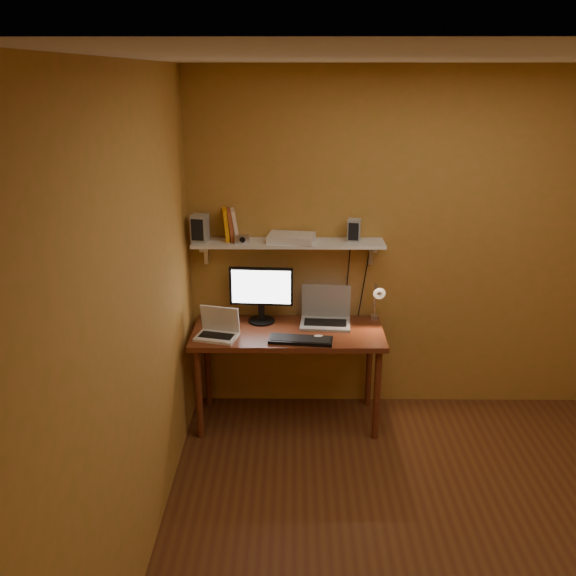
{
  "coord_description": "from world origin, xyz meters",
  "views": [
    {
      "loc": [
        -0.91,
        -2.82,
        2.54
      ],
      "look_at": [
        -0.95,
        1.18,
        1.12
      ],
      "focal_mm": 38.0,
      "sensor_mm": 36.0,
      "label": 1
    }
  ],
  "objects_px": {
    "netbook": "(218,329)",
    "desk_lamp": "(377,298)",
    "laptop": "(326,313)",
    "shelf_camera": "(242,239)",
    "desk": "(288,341)",
    "speaker_left": "(200,228)",
    "wall_shelf": "(288,243)",
    "speaker_right": "(354,230)",
    "mouse": "(318,337)",
    "monitor": "(261,292)",
    "keyboard": "(301,340)",
    "router": "(291,238)"
  },
  "relations": [
    {
      "from": "netbook",
      "to": "desk_lamp",
      "type": "relative_size",
      "value": 0.87
    },
    {
      "from": "laptop",
      "to": "shelf_camera",
      "type": "xyz_separation_m",
      "value": [
        -0.62,
        -0.03,
        0.58
      ]
    },
    {
      "from": "desk",
      "to": "speaker_left",
      "type": "xyz_separation_m",
      "value": [
        -0.64,
        0.18,
        0.81
      ]
    },
    {
      "from": "wall_shelf",
      "to": "speaker_right",
      "type": "distance_m",
      "value": 0.49
    },
    {
      "from": "speaker_left",
      "to": "netbook",
      "type": "bearing_deg",
      "value": -53.02
    },
    {
      "from": "desk",
      "to": "wall_shelf",
      "type": "bearing_deg",
      "value": 90.0
    },
    {
      "from": "speaker_right",
      "to": "laptop",
      "type": "bearing_deg",
      "value": -157.52
    },
    {
      "from": "speaker_left",
      "to": "speaker_right",
      "type": "height_order",
      "value": "speaker_left"
    },
    {
      "from": "mouse",
      "to": "desk_lamp",
      "type": "distance_m",
      "value": 0.56
    },
    {
      "from": "monitor",
      "to": "netbook",
      "type": "xyz_separation_m",
      "value": [
        -0.3,
        -0.27,
        -0.18
      ]
    },
    {
      "from": "laptop",
      "to": "desk_lamp",
      "type": "xyz_separation_m",
      "value": [
        0.38,
        -0.03,
        0.14
      ]
    },
    {
      "from": "netbook",
      "to": "keyboard",
      "type": "distance_m",
      "value": 0.6
    },
    {
      "from": "monitor",
      "to": "speaker_right",
      "type": "relative_size",
      "value": 2.9
    },
    {
      "from": "wall_shelf",
      "to": "monitor",
      "type": "xyz_separation_m",
      "value": [
        -0.2,
        -0.02,
        -0.37
      ]
    },
    {
      "from": "desk",
      "to": "monitor",
      "type": "distance_m",
      "value": 0.42
    },
    {
      "from": "speaker_right",
      "to": "shelf_camera",
      "type": "distance_m",
      "value": 0.82
    },
    {
      "from": "monitor",
      "to": "shelf_camera",
      "type": "relative_size",
      "value": 4.18
    },
    {
      "from": "monitor",
      "to": "keyboard",
      "type": "height_order",
      "value": "monitor"
    },
    {
      "from": "keyboard",
      "to": "router",
      "type": "distance_m",
      "value": 0.75
    },
    {
      "from": "keyboard",
      "to": "desk",
      "type": "bearing_deg",
      "value": 122.01
    },
    {
      "from": "monitor",
      "to": "mouse",
      "type": "height_order",
      "value": "monitor"
    },
    {
      "from": "shelf_camera",
      "to": "router",
      "type": "distance_m",
      "value": 0.36
    },
    {
      "from": "wall_shelf",
      "to": "router",
      "type": "distance_m",
      "value": 0.05
    },
    {
      "from": "netbook",
      "to": "mouse",
      "type": "distance_m",
      "value": 0.72
    },
    {
      "from": "wall_shelf",
      "to": "mouse",
      "type": "height_order",
      "value": "wall_shelf"
    },
    {
      "from": "desk",
      "to": "speaker_right",
      "type": "distance_m",
      "value": 0.95
    },
    {
      "from": "wall_shelf",
      "to": "keyboard",
      "type": "bearing_deg",
      "value": -76.79
    },
    {
      "from": "speaker_left",
      "to": "router",
      "type": "bearing_deg",
      "value": 11.19
    },
    {
      "from": "monitor",
      "to": "keyboard",
      "type": "relative_size",
      "value": 1.07
    },
    {
      "from": "speaker_right",
      "to": "speaker_left",
      "type": "bearing_deg",
      "value": -168.57
    },
    {
      "from": "wall_shelf",
      "to": "monitor",
      "type": "distance_m",
      "value": 0.42
    },
    {
      "from": "desk_lamp",
      "to": "speaker_right",
      "type": "relative_size",
      "value": 2.28
    },
    {
      "from": "desk",
      "to": "netbook",
      "type": "height_order",
      "value": "netbook"
    },
    {
      "from": "netbook",
      "to": "speaker_left",
      "type": "bearing_deg",
      "value": 130.2
    },
    {
      "from": "laptop",
      "to": "shelf_camera",
      "type": "distance_m",
      "value": 0.85
    },
    {
      "from": "desk_lamp",
      "to": "router",
      "type": "height_order",
      "value": "router"
    },
    {
      "from": "desk",
      "to": "wall_shelf",
      "type": "xyz_separation_m",
      "value": [
        0.0,
        0.19,
        0.69
      ]
    },
    {
      "from": "keyboard",
      "to": "desk_lamp",
      "type": "bearing_deg",
      "value": 36.05
    },
    {
      "from": "router",
      "to": "laptop",
      "type": "bearing_deg",
      "value": -5.83
    },
    {
      "from": "desk_lamp",
      "to": "wall_shelf",
      "type": "bearing_deg",
      "value": 174.12
    },
    {
      "from": "netbook",
      "to": "router",
      "type": "xyz_separation_m",
      "value": [
        0.52,
        0.29,
        0.59
      ]
    },
    {
      "from": "router",
      "to": "monitor",
      "type": "bearing_deg",
      "value": -175.63
    },
    {
      "from": "desk_lamp",
      "to": "shelf_camera",
      "type": "xyz_separation_m",
      "value": [
        -1.0,
        0.0,
        0.45
      ]
    },
    {
      "from": "desk",
      "to": "laptop",
      "type": "bearing_deg",
      "value": 29.67
    },
    {
      "from": "wall_shelf",
      "to": "router",
      "type": "height_order",
      "value": "router"
    },
    {
      "from": "shelf_camera",
      "to": "keyboard",
      "type": "bearing_deg",
      "value": -37.19
    },
    {
      "from": "mouse",
      "to": "shelf_camera",
      "type": "xyz_separation_m",
      "value": [
        -0.55,
        0.28,
        0.64
      ]
    },
    {
      "from": "desk",
      "to": "speaker_right",
      "type": "relative_size",
      "value": 8.51
    },
    {
      "from": "monitor",
      "to": "router",
      "type": "xyz_separation_m",
      "value": [
        0.22,
        0.02,
        0.41
      ]
    },
    {
      "from": "monitor",
      "to": "desk_lamp",
      "type": "distance_m",
      "value": 0.86
    }
  ]
}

